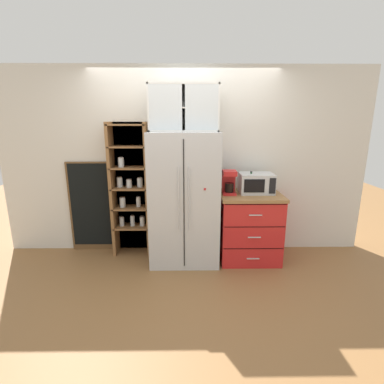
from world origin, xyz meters
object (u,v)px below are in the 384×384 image
at_px(coffee_maker, 229,182).
at_px(mug_navy, 251,190).
at_px(refrigerator, 184,198).
at_px(bottle_green, 251,184).
at_px(microwave, 256,183).
at_px(chalkboard_menu, 91,207).

distance_m(coffee_maker, mug_navy, 0.31).
distance_m(refrigerator, bottle_green, 0.89).
bearing_deg(microwave, chalkboard_menu, 173.86).
relative_size(refrigerator, chalkboard_menu, 1.32).
xyz_separation_m(mug_navy, bottle_green, (-0.00, 0.03, 0.08)).
relative_size(microwave, chalkboard_menu, 0.34).
relative_size(mug_navy, bottle_green, 0.39).
bearing_deg(bottle_green, coffee_maker, -175.34).
bearing_deg(microwave, bottle_green, -166.44).
xyz_separation_m(refrigerator, bottle_green, (0.87, 0.05, 0.19)).
distance_m(microwave, chalkboard_menu, 2.33).
bearing_deg(microwave, coffee_maker, -173.42).
xyz_separation_m(refrigerator, microwave, (0.95, 0.07, 0.19)).
xyz_separation_m(refrigerator, mug_navy, (0.87, 0.02, 0.10)).
relative_size(refrigerator, bottle_green, 5.88).
height_order(refrigerator, coffee_maker, refrigerator).
bearing_deg(chalkboard_menu, coffee_maker, -8.53).
bearing_deg(chalkboard_menu, bottle_green, -6.83).
bearing_deg(bottle_green, chalkboard_menu, 173.17).
distance_m(refrigerator, mug_navy, 0.88).
bearing_deg(refrigerator, microwave, 4.09).
relative_size(coffee_maker, chalkboard_menu, 0.24).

